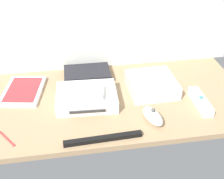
{
  "coord_description": "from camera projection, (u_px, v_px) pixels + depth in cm",
  "views": [
    {
      "loc": [
        -14.26,
        -87.61,
        63.52
      ],
      "look_at": [
        0.0,
        0.0,
        4.0
      ],
      "focal_mm": 48.33,
      "sensor_mm": 36.0,
      "label": 1
    }
  ],
  "objects": [
    {
      "name": "stylus_pen",
      "position": [
        7.0,
        138.0,
        0.91
      ],
      "size": [
        5.86,
        7.69,
        0.7
      ],
      "primitive_type": "cylinder",
      "rotation": [
        0.0,
        1.57,
        2.2
      ],
      "color": "red",
      "rests_on": "ground_plane"
    },
    {
      "name": "network_router",
      "position": [
        87.0,
        74.0,
        1.2
      ],
      "size": [
        18.19,
        12.6,
        3.4
      ],
      "rotation": [
        0.0,
        0.0,
        -0.02
      ],
      "color": "black",
      "rests_on": "ground_plane"
    },
    {
      "name": "game_console",
      "position": [
        87.0,
        97.0,
        1.06
      ],
      "size": [
        21.83,
        17.36,
        4.4
      ],
      "rotation": [
        0.0,
        0.0,
        -0.05
      ],
      "color": "white",
      "rests_on": "ground_plane"
    },
    {
      "name": "remote_classic_pad",
      "position": [
        83.0,
        92.0,
        1.03
      ],
      "size": [
        15.61,
        10.48,
        2.4
      ],
      "rotation": [
        0.0,
        0.0,
        -0.18
      ],
      "color": "white",
      "rests_on": "game_console"
    },
    {
      "name": "sensor_bar",
      "position": [
        103.0,
        139.0,
        0.91
      ],
      "size": [
        24.05,
        2.79,
        1.4
      ],
      "primitive_type": "cube",
      "rotation": [
        0.0,
        0.0,
        0.04
      ],
      "color": "black",
      "rests_on": "ground_plane"
    },
    {
      "name": "remote_nunchuk",
      "position": [
        153.0,
        116.0,
        0.98
      ],
      "size": [
        7.12,
        10.85,
        5.1
      ],
      "rotation": [
        0.0,
        0.0,
        0.3
      ],
      "color": "white",
      "rests_on": "ground_plane"
    },
    {
      "name": "game_case",
      "position": [
        23.0,
        91.0,
        1.12
      ],
      "size": [
        16.68,
        21.07,
        1.56
      ],
      "rotation": [
        0.0,
        0.0,
        -0.17
      ],
      "color": "white",
      "rests_on": "ground_plane"
    },
    {
      "name": "remote_wand",
      "position": [
        200.0,
        101.0,
        1.05
      ],
      "size": [
        3.65,
        14.81,
        3.4
      ],
      "rotation": [
        0.0,
        0.0,
        -0.0
      ],
      "color": "white",
      "rests_on": "ground_plane"
    },
    {
      "name": "mini_computer",
      "position": [
        152.0,
        84.0,
        1.12
      ],
      "size": [
        17.5,
        17.5,
        5.3
      ],
      "rotation": [
        0.0,
        0.0,
        0.03
      ],
      "color": "silver",
      "rests_on": "ground_plane"
    },
    {
      "name": "ground_plane",
      "position": [
        112.0,
        101.0,
        1.1
      ],
      "size": [
        100.0,
        48.0,
        2.0
      ],
      "primitive_type": "cube",
      "color": "#9E7F5B",
      "rests_on": "ground"
    }
  ]
}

